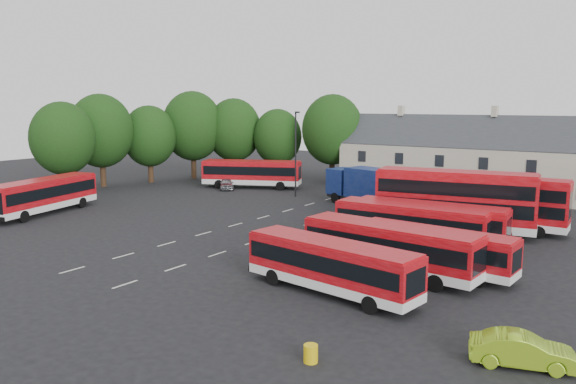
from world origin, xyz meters
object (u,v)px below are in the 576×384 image
object	(u,v)px
lime_car	(522,350)
lamppost	(296,152)
bus_row_a	(331,263)
box_truck	(367,185)
bus_dd_south	(455,198)
bus_west	(43,193)
silver_car	(226,184)
grit_bin	(311,354)

from	to	relation	value
lime_car	lamppost	size ratio (longest dim) A/B	0.43
bus_row_a	lamppost	size ratio (longest dim) A/B	1.12
box_truck	bus_dd_south	bearing A→B (deg)	-19.39
box_truck	bus_row_a	bearing A→B (deg)	-54.69
bus_dd_south	lime_car	bearing A→B (deg)	-74.67
box_truck	lamppost	xyz separation A→B (m)	(-9.04, 0.43, 2.88)
bus_west	bus_dd_south	bearing A→B (deg)	-82.36
bus_row_a	lime_car	xyz separation A→B (m)	(10.60, -3.18, -1.10)
silver_car	lamppost	world-z (taller)	lamppost
bus_dd_south	lamppost	world-z (taller)	lamppost
silver_car	grit_bin	xyz separation A→B (m)	(32.98, -33.38, -0.32)
bus_row_a	grit_bin	bearing A→B (deg)	-57.58
bus_row_a	silver_car	distance (m)	39.18
box_truck	lamppost	size ratio (longest dim) A/B	0.97
lime_car	silver_car	bearing A→B (deg)	36.47
lime_car	grit_bin	world-z (taller)	lime_car
grit_bin	silver_car	bearing A→B (deg)	134.66
bus_west	silver_car	distance (m)	21.93
box_truck	lamppost	distance (m)	9.50
bus_west	lime_car	distance (m)	44.86
bus_west	grit_bin	distance (m)	38.99
bus_row_a	bus_dd_south	distance (m)	18.27
bus_row_a	lamppost	distance (m)	32.45
silver_car	box_truck	bearing A→B (deg)	-43.09
grit_bin	lamppost	distance (m)	40.77
bus_dd_south	box_truck	distance (m)	13.34
bus_west	silver_car	size ratio (longest dim) A/B	2.98
bus_row_a	box_truck	xyz separation A→B (m)	(-10.38, 25.36, 0.40)
silver_car	grit_bin	distance (m)	46.93
lime_car	grit_bin	distance (m)	8.39
lime_car	lamppost	distance (m)	41.94
box_truck	lime_car	world-z (taller)	box_truck
bus_dd_south	bus_west	bearing A→B (deg)	-167.11
bus_dd_south	bus_west	world-z (taller)	bus_dd_south
bus_west	bus_row_a	bearing A→B (deg)	-111.62
bus_row_a	bus_west	bearing A→B (deg)	-179.36
bus_west	box_truck	xyz separation A→B (m)	(23.24, 21.10, 0.18)
bus_dd_south	bus_row_a	bearing A→B (deg)	-101.85
box_truck	silver_car	distance (m)	19.19
box_truck	silver_car	bearing A→B (deg)	-168.14
bus_row_a	lime_car	world-z (taller)	bus_row_a
lime_car	bus_west	bearing A→B (deg)	62.74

